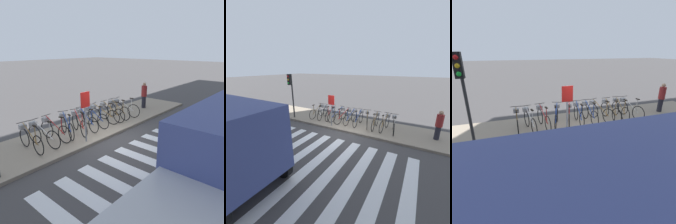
{
  "view_description": "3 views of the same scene",
  "coord_description": "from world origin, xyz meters",
  "views": [
    {
      "loc": [
        -6.38,
        -5.79,
        3.74
      ],
      "look_at": [
        1.2,
        0.79,
        0.78
      ],
      "focal_mm": 35.0,
      "sensor_mm": 36.0,
      "label": 1
    },
    {
      "loc": [
        3.95,
        -7.49,
        3.85
      ],
      "look_at": [
        -0.91,
        1.08,
        0.86
      ],
      "focal_mm": 24.0,
      "sensor_mm": 36.0,
      "label": 2
    },
    {
      "loc": [
        -3.07,
        -5.72,
        3.4
      ],
      "look_at": [
        -0.71,
        1.38,
        0.73
      ],
      "focal_mm": 28.0,
      "sensor_mm": 36.0,
      "label": 3
    }
  ],
  "objects": [
    {
      "name": "ground_plane",
      "position": [
        0.0,
        0.0,
        0.0
      ],
      "size": [
        120.0,
        120.0,
        0.0
      ],
      "primitive_type": "plane",
      "color": "#423F3F"
    },
    {
      "name": "sidewalk",
      "position": [
        0.0,
        1.41,
        0.06
      ],
      "size": [
        15.18,
        2.82,
        0.12
      ],
      "color": "gray",
      "rests_on": "ground_plane"
    },
    {
      "name": "parked_bicycle_0",
      "position": [
        -2.8,
        1.28,
        0.58
      ],
      "size": [
        0.46,
        1.74,
        1.07
      ],
      "color": "black",
      "rests_on": "sidewalk"
    },
    {
      "name": "parked_bicycle_1",
      "position": [
        -2.3,
        1.28,
        0.58
      ],
      "size": [
        0.48,
        1.72,
        1.07
      ],
      "color": "black",
      "rests_on": "sidewalk"
    },
    {
      "name": "parked_bicycle_2",
      "position": [
        -1.68,
        1.39,
        0.58
      ],
      "size": [
        0.46,
        1.73,
        1.07
      ],
      "color": "black",
      "rests_on": "sidewalk"
    },
    {
      "name": "parked_bicycle_3",
      "position": [
        -1.07,
        1.38,
        0.58
      ],
      "size": [
        0.71,
        1.65,
        1.07
      ],
      "color": "black",
      "rests_on": "sidewalk"
    },
    {
      "name": "parked_bicycle_4",
      "position": [
        -0.5,
        1.26,
        0.58
      ],
      "size": [
        0.7,
        1.65,
        1.07
      ],
      "color": "black",
      "rests_on": "sidewalk"
    },
    {
      "name": "parked_bicycle_5",
      "position": [
        -0.02,
        1.33,
        0.58
      ],
      "size": [
        0.46,
        1.73,
        1.07
      ],
      "color": "black",
      "rests_on": "sidewalk"
    },
    {
      "name": "parked_bicycle_6",
      "position": [
        0.53,
        1.34,
        0.58
      ],
      "size": [
        0.46,
        1.74,
        1.07
      ],
      "color": "black",
      "rests_on": "sidewalk"
    },
    {
      "name": "parked_bicycle_7",
      "position": [
        1.1,
        1.37,
        0.58
      ],
      "size": [
        0.68,
        1.66,
        1.07
      ],
      "color": "black",
      "rests_on": "sidewalk"
    },
    {
      "name": "parked_bicycle_8",
      "position": [
        1.66,
        1.33,
        0.58
      ],
      "size": [
        0.46,
        1.74,
        1.07
      ],
      "color": "black",
      "rests_on": "sidewalk"
    },
    {
      "name": "parked_bicycle_9",
      "position": [
        2.24,
        1.34,
        0.58
      ],
      "size": [
        0.46,
        1.73,
        1.07
      ],
      "color": "black",
      "rests_on": "sidewalk"
    },
    {
      "name": "parked_bicycle_10",
      "position": [
        2.77,
        1.29,
        0.58
      ],
      "size": [
        0.49,
        1.72,
        1.07
      ],
      "color": "black",
      "rests_on": "sidewalk"
    },
    {
      "name": "pedestrian",
      "position": [
        4.95,
        1.41,
        0.95
      ],
      "size": [
        0.34,
        0.34,
        1.59
      ],
      "color": "#23232D",
      "rests_on": "sidewalk"
    },
    {
      "name": "traffic_light",
      "position": [
        -4.34,
        0.24,
        2.45
      ],
      "size": [
        0.24,
        0.4,
        3.23
      ],
      "color": "#2D2D2D",
      "rests_on": "sidewalk"
    },
    {
      "name": "sign_post",
      "position": [
        -0.94,
        0.29,
        1.5
      ],
      "size": [
        0.44,
        0.07,
        2.02
      ],
      "color": "#99999E",
      "rests_on": "sidewalk"
    }
  ]
}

